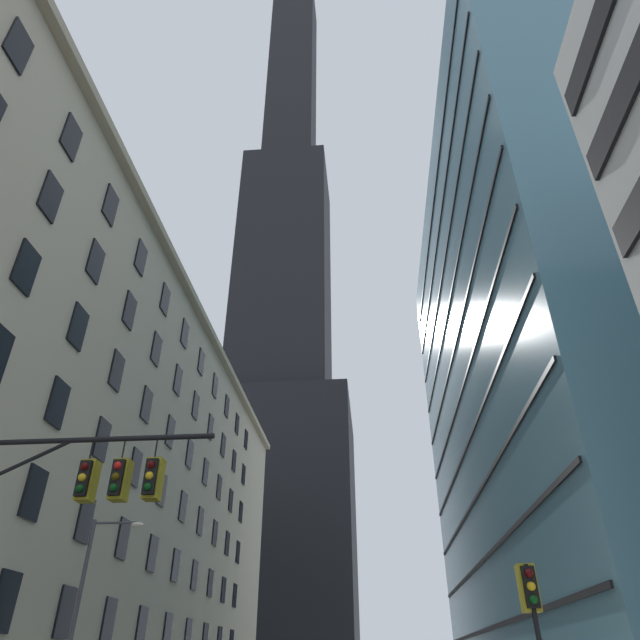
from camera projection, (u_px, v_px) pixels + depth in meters
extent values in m
cube|color=#BCAF93|center=(79.00, 469.00, 42.67)|extent=(14.96, 72.17, 29.27)
cube|color=tan|center=(199.00, 311.00, 49.45)|extent=(0.70, 72.17, 0.60)
cube|color=black|center=(5.00, 601.00, 22.04)|extent=(0.14, 1.40, 2.20)
cube|color=black|center=(65.00, 612.00, 26.26)|extent=(0.14, 1.40, 2.20)
cube|color=black|center=(108.00, 620.00, 30.49)|extent=(0.14, 1.40, 2.20)
cube|color=black|center=(141.00, 626.00, 34.72)|extent=(0.14, 1.40, 2.20)
cube|color=black|center=(167.00, 631.00, 38.95)|extent=(0.14, 1.40, 2.20)
cube|color=black|center=(188.00, 634.00, 43.18)|extent=(0.14, 1.40, 2.20)
cube|color=black|center=(205.00, 638.00, 47.40)|extent=(0.14, 1.40, 2.20)
cube|color=black|center=(219.00, 640.00, 51.63)|extent=(0.14, 1.40, 2.20)
cube|color=black|center=(34.00, 493.00, 24.26)|extent=(0.14, 1.40, 2.20)
cube|color=black|center=(85.00, 519.00, 28.48)|extent=(0.14, 1.40, 2.20)
cube|color=black|center=(123.00, 539.00, 32.71)|extent=(0.14, 1.40, 2.20)
cube|color=black|center=(152.00, 553.00, 36.94)|extent=(0.14, 1.40, 2.20)
cube|color=black|center=(175.00, 565.00, 41.17)|extent=(0.14, 1.40, 2.20)
cube|color=black|center=(194.00, 575.00, 45.40)|extent=(0.14, 1.40, 2.20)
cube|color=black|center=(210.00, 583.00, 49.62)|extent=(0.14, 1.40, 2.20)
cube|color=black|center=(223.00, 590.00, 53.85)|extent=(0.14, 1.40, 2.20)
cube|color=black|center=(235.00, 596.00, 58.08)|extent=(0.14, 1.40, 2.20)
cube|color=black|center=(58.00, 403.00, 26.48)|extent=(0.14, 1.40, 2.20)
cube|color=black|center=(102.00, 440.00, 30.70)|extent=(0.14, 1.40, 2.20)
cube|color=black|center=(135.00, 467.00, 34.93)|extent=(0.14, 1.40, 2.20)
cube|color=black|center=(162.00, 489.00, 39.16)|extent=(0.14, 1.40, 2.20)
cube|color=black|center=(183.00, 507.00, 43.39)|extent=(0.14, 1.40, 2.20)
cube|color=black|center=(200.00, 521.00, 47.62)|extent=(0.14, 1.40, 2.20)
cube|color=black|center=(215.00, 533.00, 51.84)|extent=(0.14, 1.40, 2.20)
cube|color=black|center=(227.00, 543.00, 56.07)|extent=(0.14, 1.40, 2.20)
cube|color=black|center=(238.00, 552.00, 60.30)|extent=(0.14, 1.40, 2.20)
cube|color=black|center=(26.00, 268.00, 24.47)|extent=(0.14, 1.40, 2.20)
cube|color=black|center=(78.00, 327.00, 28.70)|extent=(0.14, 1.40, 2.20)
cube|color=black|center=(117.00, 371.00, 32.92)|extent=(0.14, 1.40, 2.20)
cube|color=black|center=(146.00, 405.00, 37.15)|extent=(0.14, 1.40, 2.20)
cube|color=black|center=(170.00, 432.00, 41.38)|extent=(0.14, 1.40, 2.20)
cube|color=black|center=(190.00, 454.00, 45.61)|extent=(0.14, 1.40, 2.20)
cube|color=black|center=(206.00, 472.00, 49.84)|extent=(0.14, 1.40, 2.20)
cube|color=black|center=(219.00, 487.00, 54.06)|extent=(0.14, 1.40, 2.20)
cube|color=black|center=(231.00, 501.00, 58.29)|extent=(0.14, 1.40, 2.20)
cube|color=black|center=(241.00, 512.00, 62.52)|extent=(0.14, 1.40, 2.20)
cube|color=black|center=(50.00, 197.00, 26.69)|extent=(0.14, 1.40, 2.20)
cube|color=black|center=(95.00, 262.00, 30.92)|extent=(0.14, 1.40, 2.20)
cube|color=black|center=(129.00, 311.00, 35.14)|extent=(0.14, 1.40, 2.20)
cube|color=black|center=(156.00, 349.00, 39.37)|extent=(0.14, 1.40, 2.20)
cube|color=black|center=(178.00, 380.00, 43.60)|extent=(0.14, 1.40, 2.20)
cube|color=black|center=(196.00, 406.00, 47.83)|extent=(0.14, 1.40, 2.20)
cube|color=black|center=(210.00, 427.00, 52.05)|extent=(0.14, 1.40, 2.20)
cube|color=black|center=(223.00, 445.00, 56.28)|extent=(0.14, 1.40, 2.20)
cube|color=black|center=(234.00, 461.00, 60.51)|extent=(0.14, 1.40, 2.20)
cube|color=black|center=(243.00, 475.00, 64.74)|extent=(0.14, 1.40, 2.20)
cube|color=black|center=(18.00, 46.00, 24.68)|extent=(0.14, 1.40, 2.20)
cube|color=black|center=(71.00, 137.00, 28.91)|extent=(0.14, 1.40, 2.20)
cube|color=black|center=(110.00, 205.00, 33.14)|extent=(0.14, 1.40, 2.20)
cube|color=black|center=(141.00, 258.00, 37.36)|extent=(0.14, 1.40, 2.20)
cube|color=black|center=(165.00, 299.00, 41.59)|extent=(0.14, 1.40, 2.20)
cube|color=black|center=(185.00, 334.00, 45.82)|extent=(0.14, 1.40, 2.20)
cube|color=black|center=(201.00, 362.00, 50.05)|extent=(0.14, 1.40, 2.20)
cube|color=black|center=(215.00, 386.00, 54.27)|extent=(0.14, 1.40, 2.20)
cube|color=black|center=(227.00, 406.00, 58.50)|extent=(0.14, 1.40, 2.20)
cube|color=black|center=(237.00, 424.00, 62.73)|extent=(0.14, 1.40, 2.20)
cube|color=black|center=(246.00, 440.00, 66.96)|extent=(0.14, 1.40, 2.20)
cube|color=black|center=(274.00, 531.00, 104.84)|extent=(29.89, 29.89, 47.29)
cube|color=black|center=(285.00, 279.00, 135.52)|extent=(20.92, 20.92, 68.78)
cube|color=black|center=(293.00, 80.00, 176.41)|extent=(13.45, 13.45, 85.98)
cube|color=teal|center=(572.00, 368.00, 45.15)|extent=(18.38, 44.95, 44.65)
cube|color=black|center=(492.00, 628.00, 36.16)|extent=(0.12, 43.95, 0.24)
cube|color=black|center=(483.00, 561.00, 38.28)|extent=(0.12, 43.95, 0.24)
cube|color=black|center=(474.00, 501.00, 40.39)|extent=(0.12, 43.95, 0.24)
cube|color=black|center=(466.00, 447.00, 42.51)|extent=(0.12, 43.95, 0.24)
cube|color=black|center=(459.00, 399.00, 44.62)|extent=(0.12, 43.95, 0.24)
cube|color=black|center=(453.00, 354.00, 46.73)|extent=(0.12, 43.95, 0.24)
cube|color=black|center=(447.00, 314.00, 48.85)|extent=(0.12, 43.95, 0.24)
cube|color=black|center=(442.00, 277.00, 50.96)|extent=(0.12, 43.95, 0.24)
cube|color=black|center=(437.00, 243.00, 53.08)|extent=(0.12, 43.95, 0.24)
cube|color=black|center=(433.00, 211.00, 55.19)|extent=(0.12, 43.95, 0.24)
cylinder|color=black|center=(97.00, 440.00, 14.89)|extent=(6.36, 0.14, 0.14)
cylinder|color=black|center=(22.00, 464.00, 14.71)|extent=(2.62, 0.10, 1.33)
cylinder|color=black|center=(91.00, 451.00, 14.74)|extent=(0.04, 0.04, 0.60)
cube|color=black|center=(85.00, 479.00, 14.34)|extent=(0.30, 0.30, 0.90)
cube|color=olive|center=(88.00, 481.00, 14.48)|extent=(0.40, 0.40, 1.04)
sphere|color=#450808|center=(85.00, 466.00, 14.35)|extent=(0.20, 0.20, 0.20)
sphere|color=yellow|center=(82.00, 477.00, 14.20)|extent=(0.20, 0.20, 0.20)
sphere|color=#083D10|center=(80.00, 488.00, 14.06)|extent=(0.20, 0.20, 0.20)
cylinder|color=black|center=(124.00, 450.00, 14.67)|extent=(0.04, 0.04, 0.60)
cube|color=black|center=(118.00, 478.00, 14.27)|extent=(0.30, 0.30, 0.90)
cube|color=olive|center=(121.00, 480.00, 14.42)|extent=(0.40, 0.40, 1.04)
sphere|color=red|center=(118.00, 465.00, 14.29)|extent=(0.20, 0.20, 0.20)
sphere|color=#4B3A08|center=(116.00, 476.00, 14.14)|extent=(0.20, 0.20, 0.20)
sphere|color=#083D10|center=(113.00, 488.00, 13.99)|extent=(0.20, 0.20, 0.20)
cylinder|color=black|center=(156.00, 449.00, 14.60)|extent=(0.04, 0.04, 0.60)
cube|color=black|center=(152.00, 477.00, 14.21)|extent=(0.30, 0.30, 0.90)
cube|color=olive|center=(154.00, 479.00, 14.35)|extent=(0.40, 0.40, 1.04)
sphere|color=#450808|center=(151.00, 465.00, 14.22)|extent=(0.20, 0.20, 0.20)
sphere|color=yellow|center=(149.00, 476.00, 14.07)|extent=(0.20, 0.20, 0.20)
sphere|color=#083D10|center=(148.00, 487.00, 13.92)|extent=(0.20, 0.20, 0.20)
cube|color=black|center=(530.00, 587.00, 13.21)|extent=(0.30, 0.30, 0.90)
cube|color=olive|center=(528.00, 588.00, 13.35)|extent=(0.40, 0.40, 1.04)
sphere|color=#450808|center=(529.00, 573.00, 13.22)|extent=(0.20, 0.20, 0.20)
sphere|color=yellow|center=(531.00, 586.00, 13.07)|extent=(0.20, 0.20, 0.20)
sphere|color=#083D10|center=(534.00, 600.00, 12.92)|extent=(0.20, 0.20, 0.20)
cylinder|color=#47474C|center=(76.00, 611.00, 23.20)|extent=(0.18, 0.18, 7.26)
cylinder|color=#47474C|center=(116.00, 523.00, 24.97)|extent=(1.99, 0.10, 0.10)
ellipsoid|color=#EFE5C6|center=(137.00, 525.00, 24.84)|extent=(0.56, 0.32, 0.24)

